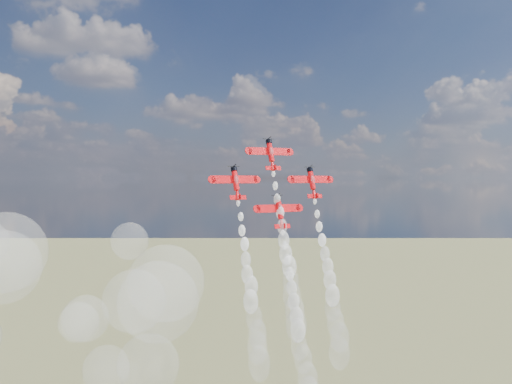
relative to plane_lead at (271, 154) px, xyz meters
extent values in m
cylinder|color=red|center=(0.00, 0.19, 0.56)|extent=(1.55, 3.32, 5.95)
cylinder|color=black|center=(0.00, 1.19, 3.49)|extent=(1.77, 2.03, 1.62)
cube|color=red|center=(0.00, 0.67, 0.75)|extent=(13.51, 0.94, 2.18)
cube|color=white|center=(-3.65, 0.79, 0.71)|extent=(5.32, 0.23, 0.59)
cube|color=white|center=(3.65, 0.79, 0.71)|extent=(5.32, 0.23, 0.59)
cube|color=red|center=(0.00, -1.56, -4.11)|extent=(4.87, 0.52, 1.20)
cube|color=red|center=(0.00, -2.42, -4.05)|extent=(0.16, 2.25, 1.97)
ellipsoid|color=silver|center=(0.00, -0.42, 0.65)|extent=(1.22, 1.91, 2.95)
cone|color=red|center=(0.00, -1.17, -3.31)|extent=(1.55, 2.39, 3.22)
cylinder|color=red|center=(-12.23, -2.55, -7.55)|extent=(1.55, 3.32, 5.95)
cylinder|color=black|center=(-12.23, -1.56, -4.61)|extent=(1.77, 2.03, 1.62)
cube|color=red|center=(-12.23, -2.08, -7.36)|extent=(13.51, 0.94, 2.18)
cube|color=white|center=(-15.88, -1.95, -7.40)|extent=(5.32, 0.23, 0.59)
cube|color=white|center=(-8.57, -1.95, -7.40)|extent=(5.32, 0.23, 0.59)
cube|color=red|center=(-12.23, -4.31, -12.22)|extent=(4.87, 0.52, 1.20)
cube|color=red|center=(-12.23, -5.17, -12.16)|extent=(0.16, 2.25, 1.97)
ellipsoid|color=silver|center=(-12.23, -3.17, -7.46)|extent=(1.22, 1.91, 2.95)
cone|color=red|center=(-12.23, -3.92, -11.41)|extent=(1.55, 2.39, 3.22)
cylinder|color=red|center=(12.23, -2.55, -7.55)|extent=(1.55, 3.32, 5.95)
cylinder|color=black|center=(12.23, -1.56, -4.61)|extent=(1.77, 2.03, 1.62)
cube|color=red|center=(12.23, -2.08, -7.36)|extent=(13.51, 0.94, 2.18)
cube|color=white|center=(8.57, -1.95, -7.40)|extent=(5.32, 0.23, 0.59)
cube|color=white|center=(15.88, -1.95, -7.40)|extent=(5.32, 0.23, 0.59)
cube|color=red|center=(12.23, -4.31, -12.22)|extent=(4.87, 0.52, 1.20)
cube|color=red|center=(12.23, -5.17, -12.16)|extent=(0.16, 2.25, 1.97)
ellipsoid|color=silver|center=(12.23, -3.17, -7.46)|extent=(1.22, 1.91, 2.95)
cone|color=red|center=(12.23, -3.92, -11.41)|extent=(1.55, 2.39, 3.22)
cylinder|color=red|center=(0.00, -5.30, -15.66)|extent=(1.55, 3.32, 5.95)
cylinder|color=black|center=(0.00, -4.30, -12.72)|extent=(1.77, 2.03, 1.62)
cube|color=red|center=(0.00, -4.83, -15.47)|extent=(13.51, 0.94, 2.18)
cube|color=white|center=(-3.65, -4.70, -15.51)|extent=(5.32, 0.23, 0.59)
cube|color=white|center=(3.65, -4.70, -15.51)|extent=(5.32, 0.23, 0.59)
cube|color=red|center=(0.00, -7.06, -20.33)|extent=(4.87, 0.52, 1.20)
cube|color=red|center=(0.00, -7.91, -20.27)|extent=(0.16, 2.25, 1.97)
ellipsoid|color=silver|center=(0.00, -5.91, -15.57)|extent=(1.22, 1.91, 2.95)
cone|color=red|center=(0.00, -6.67, -19.52)|extent=(1.55, 2.39, 3.22)
sphere|color=white|center=(-0.12, -1.89, -5.79)|extent=(1.02, 1.02, 1.01)
sphere|color=white|center=(-0.11, -3.03, -9.19)|extent=(1.40, 1.40, 1.40)
sphere|color=white|center=(-0.22, -4.37, -12.90)|extent=(1.78, 1.78, 1.78)
sphere|color=white|center=(0.19, -5.36, -16.67)|extent=(2.16, 2.16, 2.16)
sphere|color=white|center=(0.21, -6.51, -20.44)|extent=(2.55, 2.55, 2.55)
sphere|color=white|center=(-0.18, -8.13, -24.11)|extent=(2.93, 2.93, 2.93)
sphere|color=white|center=(-0.03, -8.97, -27.78)|extent=(3.31, 3.31, 3.31)
sphere|color=white|center=(0.15, -10.68, -31.08)|extent=(3.70, 3.70, 3.70)
sphere|color=white|center=(0.23, -11.27, -34.88)|extent=(4.08, 4.08, 4.08)
sphere|color=white|center=(-0.47, -13.12, -38.37)|extent=(4.46, 4.46, 4.47)
sphere|color=white|center=(-0.34, -14.51, -42.19)|extent=(4.85, 4.85, 4.85)
sphere|color=white|center=(-0.17, -15.06, -46.11)|extent=(5.23, 5.23, 5.23)
sphere|color=white|center=(-12.29, -4.57, -13.74)|extent=(1.02, 1.02, 1.01)
sphere|color=white|center=(-12.17, -6.04, -17.33)|extent=(1.40, 1.40, 1.40)
sphere|color=white|center=(-12.33, -7.07, -21.00)|extent=(1.78, 1.78, 1.78)
sphere|color=white|center=(-12.10, -8.30, -24.49)|extent=(2.16, 2.17, 2.16)
sphere|color=white|center=(-12.39, -9.67, -28.48)|extent=(2.55, 2.55, 2.55)
sphere|color=white|center=(-12.59, -10.89, -32.15)|extent=(2.93, 2.93, 2.93)
sphere|color=white|center=(-11.83, -11.82, -35.14)|extent=(3.31, 3.32, 3.31)
sphere|color=white|center=(-12.60, -13.09, -38.75)|extent=(3.70, 3.70, 3.70)
sphere|color=white|center=(-12.08, -14.00, -42.90)|extent=(4.08, 4.08, 4.08)
sphere|color=white|center=(-12.04, -15.95, -46.67)|extent=(4.47, 4.46, 4.47)
sphere|color=white|center=(-12.77, -17.30, -49.54)|extent=(4.85, 4.85, 4.85)
sphere|color=white|center=(-12.85, -18.61, -53.16)|extent=(5.23, 5.23, 5.23)
sphere|color=white|center=(12.14, -4.55, -13.75)|extent=(1.01, 1.02, 1.01)
sphere|color=white|center=(12.08, -5.87, -17.35)|extent=(1.40, 1.40, 1.40)
sphere|color=white|center=(12.01, -7.07, -20.92)|extent=(1.78, 1.78, 1.78)
sphere|color=white|center=(12.09, -8.48, -24.62)|extent=(2.16, 2.16, 2.16)
sphere|color=white|center=(12.27, -9.71, -28.42)|extent=(2.55, 2.55, 2.55)
sphere|color=white|center=(12.52, -10.85, -31.90)|extent=(2.93, 2.93, 2.93)
sphere|color=white|center=(12.37, -12.08, -35.43)|extent=(3.32, 3.32, 3.31)
sphere|color=white|center=(12.24, -13.63, -39.49)|extent=(3.70, 3.70, 3.70)
sphere|color=white|center=(11.72, -14.53, -43.05)|extent=(4.08, 4.08, 4.08)
sphere|color=white|center=(12.04, -15.47, -46.64)|extent=(4.46, 4.46, 4.47)
sphere|color=white|center=(12.29, -17.10, -50.25)|extent=(4.85, 4.85, 4.85)
sphere|color=white|center=(11.58, -17.97, -54.23)|extent=(5.23, 5.23, 5.23)
sphere|color=white|center=(-0.12, -7.44, -21.95)|extent=(1.02, 1.02, 1.01)
sphere|color=white|center=(0.02, -8.51, -25.51)|extent=(1.40, 1.40, 1.40)
sphere|color=white|center=(-0.02, -9.99, -29.29)|extent=(1.78, 1.78, 1.78)
sphere|color=white|center=(0.01, -11.20, -32.99)|extent=(2.16, 2.16, 2.16)
sphere|color=white|center=(-0.03, -12.45, -36.54)|extent=(2.55, 2.55, 2.55)
sphere|color=white|center=(0.08, -13.24, -40.01)|extent=(2.93, 2.93, 2.93)
sphere|color=white|center=(0.14, -14.69, -43.90)|extent=(3.31, 3.32, 3.31)
sphere|color=white|center=(-0.33, -16.25, -46.94)|extent=(3.70, 3.70, 3.70)
sphere|color=white|center=(-0.26, -16.83, -51.26)|extent=(4.08, 4.08, 4.08)
sphere|color=white|center=(0.01, -18.38, -54.04)|extent=(4.46, 4.46, 4.46)
sphere|color=white|center=(0.26, -20.21, -58.47)|extent=(4.85, 4.85, 4.85)
sphere|color=white|center=(-50.99, 5.36, -43.16)|extent=(11.97, 11.97, 11.97)
sphere|color=white|center=(-69.83, 9.81, -29.15)|extent=(18.19, 18.19, 18.19)
sphere|color=white|center=(-41.34, -7.54, -36.95)|extent=(15.49, 15.49, 15.49)
sphere|color=white|center=(-46.95, -0.93, -54.90)|extent=(11.73, 11.73, 11.73)
sphere|color=white|center=(-52.14, 9.46, -44.98)|extent=(10.51, 10.51, 10.51)
sphere|color=white|center=(-32.47, 2.72, -40.17)|extent=(21.80, 21.80, 21.80)
sphere|color=white|center=(-69.29, 12.37, -25.77)|extent=(20.44, 20.44, 20.44)
sphere|color=white|center=(-38.11, 11.51, -24.46)|extent=(10.41, 10.41, 10.41)
sphere|color=white|center=(-34.05, -9.77, -32.77)|extent=(18.91, 18.91, 18.91)
sphere|color=white|center=(-33.70, 8.99, -59.02)|extent=(17.24, 17.24, 17.24)
camera|label=1|loc=(-72.01, -138.39, -7.00)|focal=38.00mm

